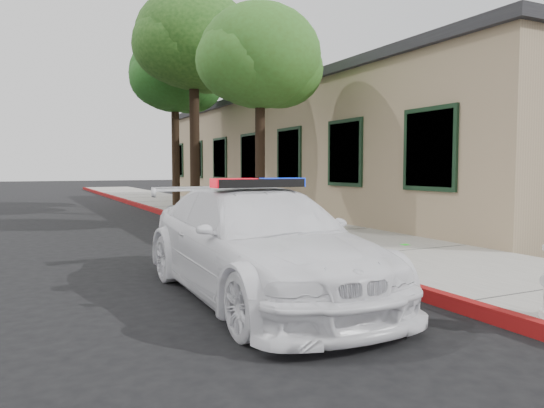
{
  "coord_description": "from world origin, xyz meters",
  "views": [
    {
      "loc": [
        -4.24,
        -7.0,
        1.58
      ],
      "look_at": [
        0.07,
        1.81,
        0.89
      ],
      "focal_mm": 34.38,
      "sensor_mm": 36.0,
      "label": 1
    }
  ],
  "objects_px": {
    "clapboard_building": "(348,153)",
    "street_tree_mid": "(194,45)",
    "street_tree_far": "(176,78)",
    "street_tree_near": "(260,61)",
    "police_car": "(259,242)"
  },
  "relations": [
    {
      "from": "clapboard_building",
      "to": "street_tree_mid",
      "type": "bearing_deg",
      "value": -178.61
    },
    {
      "from": "clapboard_building",
      "to": "street_tree_far",
      "type": "height_order",
      "value": "street_tree_far"
    },
    {
      "from": "clapboard_building",
      "to": "street_tree_near",
      "type": "bearing_deg",
      "value": -140.55
    },
    {
      "from": "street_tree_mid",
      "to": "street_tree_far",
      "type": "xyz_separation_m",
      "value": [
        0.34,
        3.31,
        -0.47
      ]
    },
    {
      "from": "police_car",
      "to": "street_tree_far",
      "type": "height_order",
      "value": "street_tree_far"
    },
    {
      "from": "clapboard_building",
      "to": "police_car",
      "type": "distance_m",
      "value": 13.33
    },
    {
      "from": "police_car",
      "to": "street_tree_far",
      "type": "distance_m",
      "value": 14.4
    },
    {
      "from": "street_tree_far",
      "to": "street_tree_mid",
      "type": "bearing_deg",
      "value": -95.92
    },
    {
      "from": "street_tree_near",
      "to": "street_tree_mid",
      "type": "height_order",
      "value": "street_tree_mid"
    },
    {
      "from": "street_tree_far",
      "to": "street_tree_near",
      "type": "bearing_deg",
      "value": -91.3
    },
    {
      "from": "clapboard_building",
      "to": "police_car",
      "type": "relative_size",
      "value": 4.54
    },
    {
      "from": "street_tree_near",
      "to": "police_car",
      "type": "bearing_deg",
      "value": -114.98
    },
    {
      "from": "street_tree_near",
      "to": "street_tree_mid",
      "type": "bearing_deg",
      "value": 92.07
    },
    {
      "from": "clapboard_building",
      "to": "street_tree_near",
      "type": "height_order",
      "value": "street_tree_near"
    },
    {
      "from": "street_tree_far",
      "to": "clapboard_building",
      "type": "bearing_deg",
      "value": -29.79
    }
  ]
}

